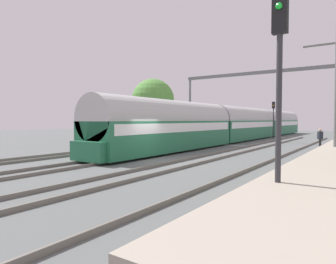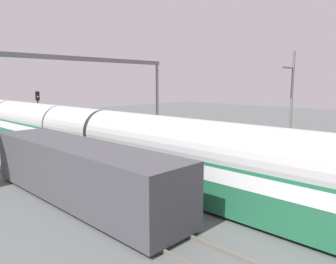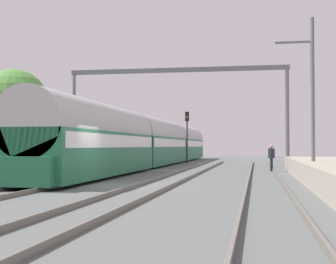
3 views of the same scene
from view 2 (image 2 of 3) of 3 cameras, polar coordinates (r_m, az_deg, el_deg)
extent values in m
plane|color=#595E5D|center=(16.47, 24.30, -12.65)|extent=(120.00, 120.00, 0.00)
cube|color=#6A655D|center=(11.56, 13.74, -21.12)|extent=(0.08, 60.00, 0.16)
cube|color=#6A655D|center=(13.92, 20.10, -16.03)|extent=(0.08, 60.00, 0.16)
cube|color=#6A655D|center=(15.15, 22.38, -14.09)|extent=(0.08, 60.00, 0.16)
cube|color=#6A655D|center=(17.76, 25.95, -10.93)|extent=(0.08, 60.00, 0.16)
cube|color=#6A655D|center=(19.07, 27.32, -9.69)|extent=(0.08, 60.00, 0.16)
cube|color=#236B47|center=(16.49, 5.40, -7.26)|extent=(2.90, 16.00, 2.20)
cube|color=white|center=(16.32, 5.44, -5.13)|extent=(2.93, 15.36, 0.64)
cylinder|color=#B7B7B7|center=(16.18, 5.47, -2.82)|extent=(2.84, 16.00, 2.84)
cube|color=#236B47|center=(29.34, -20.43, -0.72)|extent=(2.90, 16.00, 2.20)
cube|color=white|center=(29.25, -20.49, 0.50)|extent=(2.93, 15.36, 0.64)
cylinder|color=#B7B7B7|center=(29.17, -20.56, 1.81)|extent=(2.84, 16.00, 2.84)
cube|color=#47474C|center=(16.49, -15.24, -6.62)|extent=(2.80, 13.00, 2.70)
cube|color=black|center=(16.88, -15.07, -10.88)|extent=(2.52, 11.96, 0.10)
cylinder|color=black|center=(28.77, 4.30, -2.05)|extent=(0.25, 0.25, 0.85)
cube|color=#232833|center=(28.64, 4.31, -0.59)|extent=(0.43, 0.46, 0.64)
sphere|color=tan|center=(28.58, 4.32, 0.28)|extent=(0.24, 0.24, 0.24)
cylinder|color=#2D2D33|center=(35.12, -21.70, 1.90)|extent=(0.14, 0.14, 3.99)
cube|color=black|center=(34.94, -21.92, 5.89)|extent=(0.36, 0.20, 0.90)
sphere|color=yellow|center=(34.84, -21.83, 5.75)|extent=(0.16, 0.16, 0.16)
cylinder|color=slate|center=(33.32, -1.91, 5.20)|extent=(0.28, 0.28, 7.50)
cube|color=slate|center=(28.04, -14.89, 12.30)|extent=(17.52, 0.24, 0.36)
cylinder|color=slate|center=(25.71, 20.77, 4.17)|extent=(0.20, 0.20, 8.00)
cube|color=slate|center=(24.84, 20.29, 10.52)|extent=(1.80, 0.10, 0.10)
camera|label=1|loc=(27.22, 63.86, -3.27)|focal=32.18mm
camera|label=3|loc=(26.28, 79.23, -7.51)|focal=53.80mm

